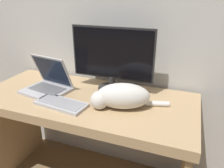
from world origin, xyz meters
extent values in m
cube|color=silver|center=(0.00, 0.71, 1.30)|extent=(6.40, 0.06, 2.60)
cube|color=tan|center=(0.00, 0.32, 0.75)|extent=(1.46, 0.65, 0.06)
cube|color=tan|center=(-0.69, 0.32, 0.36)|extent=(0.04, 0.60, 0.72)
cylinder|color=#282828|center=(0.13, 0.50, 0.79)|extent=(0.20, 0.20, 0.02)
cylinder|color=#282828|center=(0.13, 0.50, 0.84)|extent=(0.04, 0.04, 0.08)
cube|color=#282828|center=(0.13, 0.50, 1.04)|extent=(0.58, 0.02, 0.36)
cube|color=black|center=(0.13, 0.49, 1.04)|extent=(0.56, 0.01, 0.33)
cube|color=#B7B7BC|center=(-0.29, 0.29, 0.79)|extent=(0.34, 0.29, 0.02)
cube|color=slate|center=(-0.29, 0.31, 0.80)|extent=(0.27, 0.18, 0.00)
cube|color=#B7B7BC|center=(-0.28, 0.37, 0.91)|extent=(0.31, 0.15, 0.23)
cube|color=black|center=(-0.28, 0.37, 0.91)|extent=(0.28, 0.13, 0.20)
cube|color=#BCBCC1|center=(-0.08, 0.17, 0.79)|extent=(0.34, 0.18, 0.02)
cube|color=#939397|center=(-0.08, 0.17, 0.80)|extent=(0.31, 0.15, 0.00)
ellipsoid|color=silver|center=(0.28, 0.28, 0.85)|extent=(0.36, 0.25, 0.15)
ellipsoid|color=white|center=(0.30, 0.28, 0.90)|extent=(0.17, 0.16, 0.06)
sphere|color=silver|center=(0.15, 0.22, 0.83)|extent=(0.11, 0.11, 0.11)
cone|color=white|center=(0.13, 0.21, 0.88)|extent=(0.03, 0.03, 0.03)
cone|color=white|center=(0.18, 0.22, 0.88)|extent=(0.03, 0.03, 0.03)
cylinder|color=white|center=(0.48, 0.36, 0.79)|extent=(0.15, 0.07, 0.03)
camera|label=1|loc=(0.63, -0.85, 1.43)|focal=35.00mm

